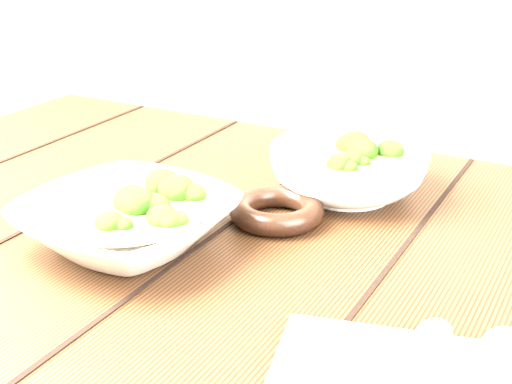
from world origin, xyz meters
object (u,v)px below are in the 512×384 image
Objects in this scene: table at (231,329)px; trivet at (277,210)px; soup_bowl_back at (348,169)px; soup_bowl_front at (126,221)px.

trivet is at bearing 70.24° from table.
soup_bowl_back is at bearing 69.92° from trivet.
trivet is at bearing 49.59° from soup_bowl_front.
soup_bowl_front is (-0.09, -0.07, 0.15)m from table.
trivet is at bearing -110.08° from soup_bowl_back.
soup_bowl_back is (0.07, 0.19, 0.15)m from table.
table is 0.15m from trivet.
soup_bowl_back is 0.13m from trivet.
table is at bearing 36.45° from soup_bowl_front.
soup_bowl_front is 2.17× the size of trivet.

